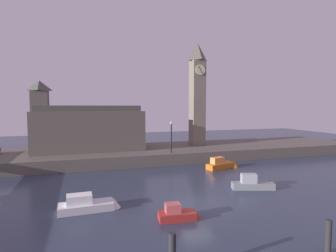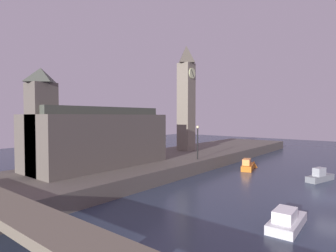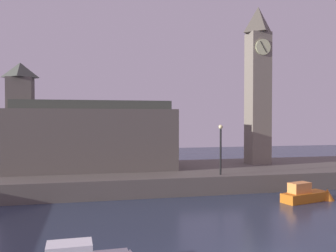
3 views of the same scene
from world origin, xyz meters
name	(u,v)px [view 3 (image 3 of 3)]	position (x,y,z in m)	size (l,w,h in m)	color
far_embankment	(173,176)	(0.00, 20.00, 0.75)	(70.00, 12.00, 1.50)	#5B544C
clock_tower	(258,83)	(9.39, 21.35, 9.91)	(2.32, 2.37, 16.34)	slate
parliament_hall	(88,135)	(-7.96, 20.99, 4.67)	(15.03, 6.36, 9.72)	#5B544C
streetlamp	(221,144)	(2.89, 15.06, 4.10)	(0.36, 0.36, 4.20)	black
boat_patrol_orange	(309,195)	(8.23, 10.56, 0.49)	(4.63, 2.22, 1.54)	orange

